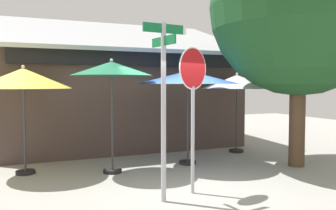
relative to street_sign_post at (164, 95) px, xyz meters
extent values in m
cube|color=#9E9B93|center=(1.00, 0.87, -1.96)|extent=(28.00, 28.00, 0.10)
cube|color=#473833|center=(0.93, 6.31, -0.31)|extent=(7.62, 4.16, 3.20)
cube|color=#B7BABF|center=(0.93, 6.16, 1.86)|extent=(8.12, 4.69, 1.53)
cube|color=black|center=(0.93, 4.18, 0.94)|extent=(7.02, 0.16, 0.44)
cylinder|color=#A8AAB2|center=(0.00, 0.00, -0.33)|extent=(0.09, 0.09, 3.17)
cube|color=#116B38|center=(0.00, 0.00, 1.16)|extent=(0.80, 0.13, 0.16)
cube|color=#116B38|center=(0.00, 0.00, 0.94)|extent=(0.13, 0.80, 0.16)
cube|color=white|center=(0.42, 0.05, 1.16)|extent=(0.06, 0.04, 0.16)
cylinder|color=#A8AAB2|center=(0.70, 0.24, -0.89)|extent=(0.07, 0.07, 2.06)
cylinder|color=white|center=(0.70, 0.24, 0.48)|extent=(0.74, 0.34, 0.81)
cylinder|color=red|center=(0.70, 0.24, 0.48)|extent=(0.70, 0.33, 0.76)
cylinder|color=black|center=(-2.20, 3.13, -1.87)|extent=(0.44, 0.44, 0.08)
cylinder|color=#333335|center=(-2.20, 3.13, -0.89)|extent=(0.05, 0.05, 2.05)
cone|color=#EAD14C|center=(-2.20, 3.13, 0.32)|extent=(2.19, 2.19, 0.47)
sphere|color=silver|center=(-2.20, 3.13, 0.59)|extent=(0.08, 0.08, 0.08)
cylinder|color=black|center=(-0.30, 2.43, -1.87)|extent=(0.44, 0.44, 0.08)
cylinder|color=#333335|center=(-0.30, 2.43, -0.74)|extent=(0.05, 0.05, 2.35)
cone|color=#1E724C|center=(-0.30, 2.43, 0.55)|extent=(1.93, 1.93, 0.33)
sphere|color=silver|center=(-0.30, 2.43, 0.74)|extent=(0.08, 0.08, 0.08)
cylinder|color=black|center=(1.75, 2.55, -1.87)|extent=(0.44, 0.44, 0.08)
cylinder|color=#333335|center=(1.75, 2.55, -0.84)|extent=(0.05, 0.05, 2.16)
cone|color=#2D56B7|center=(1.75, 2.55, 0.36)|extent=(2.66, 2.66, 0.34)
sphere|color=silver|center=(1.75, 2.55, 0.56)|extent=(0.08, 0.08, 0.08)
cylinder|color=black|center=(3.88, 3.45, -1.87)|extent=(0.44, 0.44, 0.08)
cylinder|color=#333335|center=(3.88, 3.45, -0.91)|extent=(0.05, 0.05, 2.02)
cone|color=white|center=(3.88, 3.45, 0.26)|extent=(2.17, 2.17, 0.41)
sphere|color=silver|center=(3.88, 3.45, 0.49)|extent=(0.08, 0.08, 0.08)
cylinder|color=brown|center=(4.21, 1.24, -0.73)|extent=(0.40, 0.40, 2.36)
sphere|color=#1E4C23|center=(4.21, 1.24, 2.14)|extent=(4.50, 4.50, 4.50)
camera|label=1|loc=(-2.47, -5.88, 0.19)|focal=38.71mm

